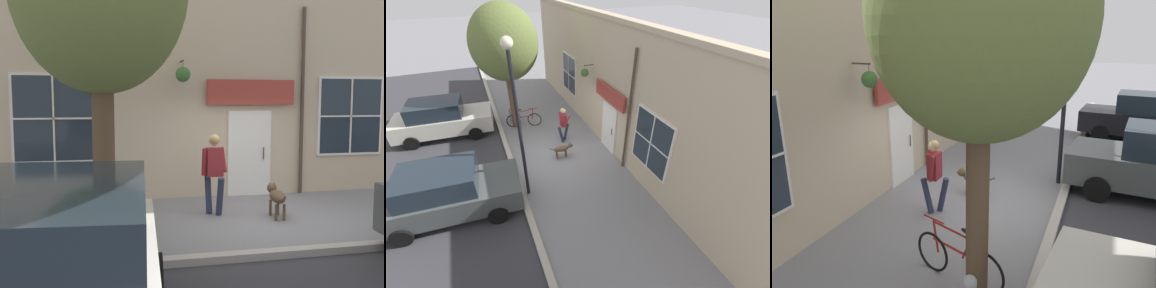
% 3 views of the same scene
% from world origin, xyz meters
% --- Properties ---
extents(ground_plane, '(90.00, 90.00, 0.00)m').
position_xyz_m(ground_plane, '(0.00, 0.00, 0.00)').
color(ground_plane, gray).
extents(curb_and_road, '(10.10, 28.00, 0.12)m').
position_xyz_m(curb_and_road, '(5.85, 0.00, 0.02)').
color(curb_and_road, '#B2ADA3').
rests_on(curb_and_road, ground_plane).
extents(storefront_facade, '(0.95, 18.00, 5.31)m').
position_xyz_m(storefront_facade, '(-2.34, -0.00, 2.65)').
color(storefront_facade, '#C6B293').
rests_on(storefront_facade, ground_plane).
extents(pedestrian_walking, '(0.60, 0.55, 1.67)m').
position_xyz_m(pedestrian_walking, '(-0.58, -0.77, 1.00)').
color(pedestrian_walking, '#282D47').
rests_on(pedestrian_walking, ground_plane).
extents(dog_on_leash, '(1.06, 0.33, 0.66)m').
position_xyz_m(dog_on_leash, '(-0.10, 0.41, 0.43)').
color(dog_on_leash, brown).
rests_on(dog_on_leash, ground_plane).
extents(street_tree_by_curb, '(2.91, 2.62, 5.64)m').
position_xyz_m(street_tree_by_curb, '(1.15, -2.95, 3.96)').
color(street_tree_by_curb, brown).
rests_on(street_tree_by_curb, ground_plane).
extents(leaning_bicycle, '(1.69, 0.52, 1.00)m').
position_xyz_m(leaning_bicycle, '(0.80, -2.80, 0.38)').
color(leaning_bicycle, black).
rests_on(leaning_bicycle, ground_plane).
extents(parked_car_nearest_curb, '(4.44, 2.23, 1.75)m').
position_xyz_m(parked_car_nearest_curb, '(4.46, -3.45, 0.88)').
color(parked_car_nearest_curb, beige).
rests_on(parked_car_nearest_curb, ground_plane).
extents(parked_car_mid_block, '(4.44, 2.23, 1.75)m').
position_xyz_m(parked_car_mid_block, '(4.21, 1.85, 0.88)').
color(parked_car_mid_block, '#474C4C').
rests_on(parked_car_mid_block, ground_plane).
extents(street_lamp, '(0.32, 0.32, 5.27)m').
position_xyz_m(street_lamp, '(1.76, 1.93, 3.41)').
color(street_lamp, black).
rests_on(street_lamp, ground_plane).
extents(fire_hydrant, '(0.34, 0.20, 0.77)m').
position_xyz_m(fire_hydrant, '(1.31, -3.63, 0.40)').
color(fire_hydrant, '#99999E').
rests_on(fire_hydrant, ground_plane).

